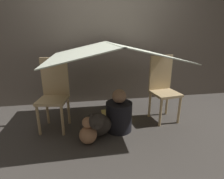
{
  "coord_description": "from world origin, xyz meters",
  "views": [
    {
      "loc": [
        -0.39,
        -2.12,
        1.27
      ],
      "look_at": [
        0.0,
        0.14,
        0.53
      ],
      "focal_mm": 28.0,
      "sensor_mm": 36.0,
      "label": 1
    }
  ],
  "objects": [
    {
      "name": "floor_cushion",
      "position": [
        0.06,
        0.29,
        0.05
      ],
      "size": [
        0.37,
        0.3,
        0.1
      ],
      "color": "#E5CC66",
      "rests_on": "ground_plane"
    },
    {
      "name": "wall_back",
      "position": [
        0.0,
        1.13,
        1.25
      ],
      "size": [
        7.0,
        0.05,
        2.5
      ],
      "color": "#6B6056",
      "rests_on": "ground_plane"
    },
    {
      "name": "dog",
      "position": [
        -0.26,
        -0.17,
        0.19
      ],
      "size": [
        0.41,
        0.39,
        0.41
      ],
      "color": "#332D28",
      "rests_on": "ground_plane"
    },
    {
      "name": "sheet_canopy",
      "position": [
        0.0,
        0.14,
        1.06
      ],
      "size": [
        1.6,
        1.39,
        0.19
      ],
      "color": "silver"
    },
    {
      "name": "chair_right",
      "position": [
        0.79,
        0.22,
        0.52
      ],
      "size": [
        0.41,
        0.41,
        0.97
      ],
      "rotation": [
        0.0,
        0.0,
        0.13
      ],
      "color": "#D1B27F",
      "rests_on": "ground_plane"
    },
    {
      "name": "ground_plane",
      "position": [
        0.0,
        0.0,
        0.0
      ],
      "size": [
        8.8,
        8.8,
        0.0
      ],
      "primitive_type": "plane",
      "color": "#47423D"
    },
    {
      "name": "plush_toy",
      "position": [
        -0.36,
        -0.27,
        0.14
      ],
      "size": [
        0.22,
        0.22,
        0.34
      ],
      "color": "tan",
      "rests_on": "ground_plane"
    },
    {
      "name": "person_front",
      "position": [
        0.07,
        -0.03,
        0.23
      ],
      "size": [
        0.35,
        0.35,
        0.58
      ],
      "color": "black",
      "rests_on": "ground_plane"
    },
    {
      "name": "chair_left",
      "position": [
        -0.78,
        0.21,
        0.52
      ],
      "size": [
        0.43,
        0.43,
        0.97
      ],
      "rotation": [
        0.0,
        0.0,
        -0.19
      ],
      "color": "#D1B27F",
      "rests_on": "ground_plane"
    }
  ]
}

